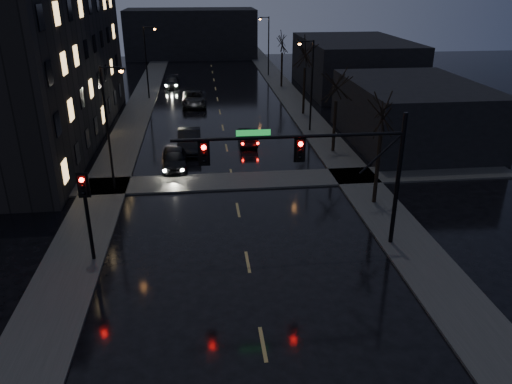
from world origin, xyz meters
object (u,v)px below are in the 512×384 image
object	(u,v)px
oncoming_car_c	(194,98)
lead_car	(248,136)
oncoming_car_b	(189,140)
oncoming_car_d	(172,82)
oncoming_car_a	(174,158)

from	to	relation	value
oncoming_car_c	lead_car	world-z (taller)	oncoming_car_c
oncoming_car_b	lead_car	bearing A→B (deg)	15.15
oncoming_car_c	oncoming_car_d	world-z (taller)	oncoming_car_c
oncoming_car_d	lead_car	size ratio (longest dim) A/B	1.07
oncoming_car_c	oncoming_car_a	bearing A→B (deg)	-93.87
oncoming_car_b	oncoming_car_c	world-z (taller)	oncoming_car_b
oncoming_car_d	lead_car	bearing A→B (deg)	-74.40
oncoming_car_d	lead_car	distance (m)	25.66
oncoming_car_b	oncoming_car_c	xyz separation A→B (m)	(0.36, 15.56, -0.06)
oncoming_car_a	oncoming_car_b	bearing A→B (deg)	72.94
lead_car	oncoming_car_c	bearing A→B (deg)	-71.27
oncoming_car_b	oncoming_car_d	xyz separation A→B (m)	(-2.49, 25.86, -0.19)
oncoming_car_c	oncoming_car_d	xyz separation A→B (m)	(-2.84, 10.30, -0.13)
oncoming_car_b	oncoming_car_c	bearing A→B (deg)	89.11
oncoming_car_a	oncoming_car_d	distance (m)	29.90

